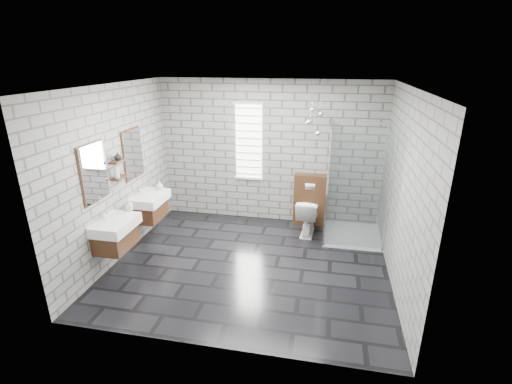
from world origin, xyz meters
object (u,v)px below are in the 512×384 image
(toilet, at_px, (308,216))
(vanity_right, at_px, (148,199))
(shower_enclosure, at_px, (348,213))
(vanity_left, at_px, (113,226))
(cistern_panel, at_px, (310,200))

(toilet, bearing_deg, vanity_right, 20.06)
(shower_enclosure, bearing_deg, vanity_right, -168.82)
(toilet, bearing_deg, vanity_left, 38.56)
(vanity_left, distance_m, cistern_panel, 3.54)
(cistern_panel, xyz_separation_m, toilet, (0.00, -0.42, -0.16))
(vanity_left, xyz_separation_m, shower_enclosure, (3.41, 1.76, -0.25))
(shower_enclosure, bearing_deg, toilet, 172.08)
(toilet, bearing_deg, shower_enclosure, 176.24)
(vanity_left, height_order, vanity_right, same)
(vanity_right, relative_size, shower_enclosure, 0.77)
(cistern_panel, bearing_deg, toilet, -90.00)
(vanity_left, relative_size, toilet, 2.31)
(vanity_right, bearing_deg, toilet, 15.90)
(vanity_left, height_order, shower_enclosure, shower_enclosure)
(vanity_left, xyz_separation_m, vanity_right, (0.00, 1.08, 0.00))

